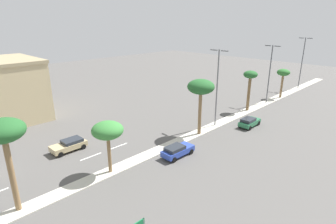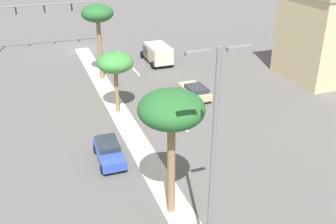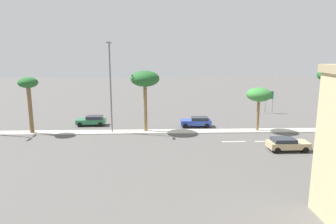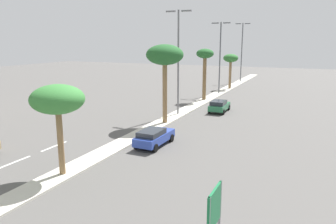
{
  "view_description": "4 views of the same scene",
  "coord_description": "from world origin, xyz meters",
  "px_view_note": "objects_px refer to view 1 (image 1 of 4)",
  "views": [
    {
      "loc": [
        22.29,
        7.53,
        15.37
      ],
      "look_at": [
        -2.98,
        33.02,
        3.23
      ],
      "focal_mm": 29.18,
      "sensor_mm": 36.0,
      "label": 1
    },
    {
      "loc": [
        7.1,
        53.57,
        15.88
      ],
      "look_at": [
        -2.1,
        28.72,
        3.06
      ],
      "focal_mm": 42.11,
      "sensor_mm": 36.0,
      "label": 2
    },
    {
      "loc": [
        -38.76,
        34.38,
        10.54
      ],
      "look_at": [
        0.51,
        32.98,
        2.54
      ],
      "focal_mm": 33.04,
      "sensor_mm": 36.0,
      "label": 3
    },
    {
      "loc": [
        14.0,
        6.38,
        8.24
      ],
      "look_at": [
        1.66,
        33.78,
        1.73
      ],
      "focal_mm": 35.25,
      "sensor_mm": 36.0,
      "label": 4
    }
  ],
  "objects_px": {
    "palm_tree_leading": "(201,88)",
    "palm_tree_right": "(283,74)",
    "palm_tree_rear": "(108,131)",
    "street_lamp_rear": "(302,60)",
    "street_lamp_right": "(217,83)",
    "street_lamp_left": "(270,70)",
    "palm_tree_center": "(3,134)",
    "sedan_green_far": "(249,122)",
    "commercial_building": "(11,89)",
    "palm_tree_outboard": "(250,78)",
    "sedan_tan_leading": "(69,145)",
    "sedan_blue_rear": "(177,150)"
  },
  "relations": [
    {
      "from": "palm_tree_right",
      "to": "sedan_tan_leading",
      "type": "height_order",
      "value": "palm_tree_right"
    },
    {
      "from": "palm_tree_leading",
      "to": "palm_tree_rear",
      "type": "bearing_deg",
      "value": -91.13
    },
    {
      "from": "palm_tree_center",
      "to": "sedan_blue_rear",
      "type": "distance_m",
      "value": 18.02
    },
    {
      "from": "street_lamp_right",
      "to": "street_lamp_left",
      "type": "xyz_separation_m",
      "value": [
        0.03,
        16.92,
        -0.23
      ]
    },
    {
      "from": "palm_tree_outboard",
      "to": "sedan_green_far",
      "type": "relative_size",
      "value": 1.75
    },
    {
      "from": "palm_tree_center",
      "to": "palm_tree_right",
      "type": "xyz_separation_m",
      "value": [
        0.72,
        50.4,
        -2.0
      ]
    },
    {
      "from": "palm_tree_leading",
      "to": "street_lamp_left",
      "type": "bearing_deg",
      "value": 90.89
    },
    {
      "from": "palm_tree_rear",
      "to": "sedan_blue_rear",
      "type": "height_order",
      "value": "palm_tree_rear"
    },
    {
      "from": "commercial_building",
      "to": "sedan_tan_leading",
      "type": "bearing_deg",
      "value": 1.76
    },
    {
      "from": "commercial_building",
      "to": "palm_tree_center",
      "type": "xyz_separation_m",
      "value": [
        25.56,
        -7.79,
        2.23
      ]
    },
    {
      "from": "commercial_building",
      "to": "palm_tree_right",
      "type": "distance_m",
      "value": 50.07
    },
    {
      "from": "commercial_building",
      "to": "street_lamp_rear",
      "type": "bearing_deg",
      "value": 64.28
    },
    {
      "from": "palm_tree_right",
      "to": "street_lamp_rear",
      "type": "distance_m",
      "value": 11.1
    },
    {
      "from": "palm_tree_outboard",
      "to": "street_lamp_left",
      "type": "bearing_deg",
      "value": 88.04
    },
    {
      "from": "palm_tree_center",
      "to": "street_lamp_right",
      "type": "distance_m",
      "value": 27.88
    },
    {
      "from": "street_lamp_left",
      "to": "street_lamp_rear",
      "type": "relative_size",
      "value": 0.94
    },
    {
      "from": "palm_tree_center",
      "to": "sedan_green_far",
      "type": "relative_size",
      "value": 2.02
    },
    {
      "from": "palm_tree_rear",
      "to": "palm_tree_right",
      "type": "distance_m",
      "value": 41.45
    },
    {
      "from": "street_lamp_right",
      "to": "sedan_tan_leading",
      "type": "xyz_separation_m",
      "value": [
        -7.92,
        -19.53,
        -5.93
      ]
    },
    {
      "from": "street_lamp_right",
      "to": "street_lamp_left",
      "type": "bearing_deg",
      "value": 89.9
    },
    {
      "from": "palm_tree_leading",
      "to": "palm_tree_outboard",
      "type": "distance_m",
      "value": 14.42
    },
    {
      "from": "palm_tree_outboard",
      "to": "street_lamp_rear",
      "type": "height_order",
      "value": "street_lamp_rear"
    },
    {
      "from": "commercial_building",
      "to": "palm_tree_leading",
      "type": "relative_size",
      "value": 1.62
    },
    {
      "from": "palm_tree_outboard",
      "to": "sedan_tan_leading",
      "type": "bearing_deg",
      "value": -104.61
    },
    {
      "from": "street_lamp_rear",
      "to": "palm_tree_center",
      "type": "bearing_deg",
      "value": -90.23
    },
    {
      "from": "palm_tree_center",
      "to": "street_lamp_rear",
      "type": "xyz_separation_m",
      "value": [
        0.24,
        61.36,
        -0.31
      ]
    },
    {
      "from": "palm_tree_center",
      "to": "sedan_tan_leading",
      "type": "height_order",
      "value": "palm_tree_center"
    },
    {
      "from": "palm_tree_leading",
      "to": "sedan_green_far",
      "type": "distance_m",
      "value": 10.34
    },
    {
      "from": "palm_tree_right",
      "to": "palm_tree_rear",
      "type": "bearing_deg",
      "value": -90.44
    },
    {
      "from": "palm_tree_rear",
      "to": "street_lamp_rear",
      "type": "bearing_deg",
      "value": 90.18
    },
    {
      "from": "palm_tree_center",
      "to": "street_lamp_left",
      "type": "bearing_deg",
      "value": 89.53
    },
    {
      "from": "street_lamp_right",
      "to": "sedan_green_far",
      "type": "distance_m",
      "value": 7.83
    },
    {
      "from": "palm_tree_leading",
      "to": "palm_tree_right",
      "type": "relative_size",
      "value": 1.32
    },
    {
      "from": "commercial_building",
      "to": "palm_tree_right",
      "type": "height_order",
      "value": "commercial_building"
    },
    {
      "from": "street_lamp_left",
      "to": "sedan_green_far",
      "type": "bearing_deg",
      "value": -74.2
    },
    {
      "from": "street_lamp_rear",
      "to": "street_lamp_left",
      "type": "bearing_deg",
      "value": -89.57
    },
    {
      "from": "palm_tree_rear",
      "to": "street_lamp_left",
      "type": "height_order",
      "value": "street_lamp_left"
    },
    {
      "from": "street_lamp_right",
      "to": "sedan_tan_leading",
      "type": "height_order",
      "value": "street_lamp_right"
    },
    {
      "from": "palm_tree_outboard",
      "to": "palm_tree_right",
      "type": "height_order",
      "value": "palm_tree_outboard"
    },
    {
      "from": "street_lamp_left",
      "to": "street_lamp_right",
      "type": "bearing_deg",
      "value": -90.1
    },
    {
      "from": "palm_tree_center",
      "to": "palm_tree_outboard",
      "type": "height_order",
      "value": "palm_tree_center"
    },
    {
      "from": "street_lamp_left",
      "to": "street_lamp_rear",
      "type": "height_order",
      "value": "street_lamp_rear"
    },
    {
      "from": "commercial_building",
      "to": "palm_tree_leading",
      "type": "height_order",
      "value": "commercial_building"
    },
    {
      "from": "palm_tree_center",
      "to": "palm_tree_leading",
      "type": "relative_size",
      "value": 1.04
    },
    {
      "from": "palm_tree_outboard",
      "to": "street_lamp_right",
      "type": "relative_size",
      "value": 0.62
    },
    {
      "from": "palm_tree_right",
      "to": "sedan_tan_leading",
      "type": "distance_m",
      "value": 43.09
    },
    {
      "from": "sedan_green_far",
      "to": "palm_tree_center",
      "type": "bearing_deg",
      "value": -97.66
    },
    {
      "from": "commercial_building",
      "to": "sedan_tan_leading",
      "type": "relative_size",
      "value": 2.98
    },
    {
      "from": "commercial_building",
      "to": "palm_tree_rear",
      "type": "height_order",
      "value": "commercial_building"
    },
    {
      "from": "palm_tree_rear",
      "to": "sedan_green_far",
      "type": "xyz_separation_m",
      "value": [
        3.8,
        22.28,
        -4.01
      ]
    }
  ]
}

